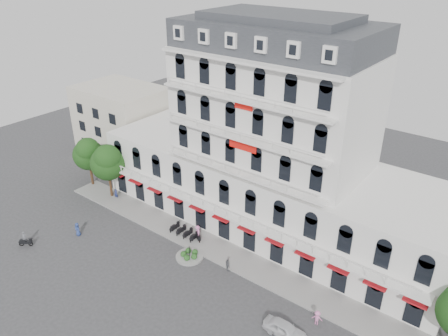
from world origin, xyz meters
TOP-DOWN VIEW (x-y plane):
  - ground at (0.00, 0.00)m, footprint 120.00×120.00m
  - sidewalk at (0.00, 9.00)m, footprint 53.00×4.00m
  - main_building at (0.00, 18.00)m, footprint 45.00×15.00m
  - flank_building_west at (-30.00, 20.00)m, footprint 14.00×10.00m
  - traffic_island at (-3.00, 6.00)m, footprint 3.20×3.20m
  - parked_scooter_row at (-6.35, 8.80)m, footprint 4.40×1.80m
  - tree_west_outer at (-25.95, 9.98)m, footprint 4.50×4.48m
  - tree_west_inner at (-20.95, 9.48)m, footprint 4.76×4.76m
  - parked_car at (11.37, 2.97)m, footprint 4.15×1.81m
  - rider_west at (-19.90, -4.31)m, footprint 1.40×1.21m
  - rider_center at (-4.43, 9.14)m, footprint 1.44×1.17m
  - pedestrian_left at (-16.82, 0.84)m, footprint 0.91×0.64m
  - pedestrian_mid at (1.85, 6.85)m, footprint 1.00×0.78m
  - pedestrian_right at (13.13, 5.92)m, footprint 1.14×0.83m
  - pedestrian_far at (-20.00, 9.50)m, footprint 0.65×0.54m

SIDE VIEW (x-z plane):
  - ground at x=0.00m, z-range 0.00..0.00m
  - parked_scooter_row at x=-6.35m, z-range -0.55..0.55m
  - sidewalk at x=0.00m, z-range 0.00..0.16m
  - traffic_island at x=-3.00m, z-range -0.54..1.06m
  - parked_car at x=11.37m, z-range 0.00..1.39m
  - pedestrian_far at x=-20.00m, z-range 0.00..1.51m
  - pedestrian_mid at x=1.85m, z-range 0.00..1.58m
  - pedestrian_right at x=13.13m, z-range 0.00..1.58m
  - rider_west at x=-19.90m, z-range -0.13..1.88m
  - pedestrian_left at x=-16.82m, z-range 0.00..1.75m
  - rider_center at x=-4.43m, z-range 0.04..2.11m
  - tree_west_outer at x=-25.95m, z-range 1.47..9.23m
  - tree_west_inner at x=-20.95m, z-range 1.56..9.81m
  - flank_building_west at x=-30.00m, z-range 0.00..12.00m
  - main_building at x=0.00m, z-range -2.94..22.86m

